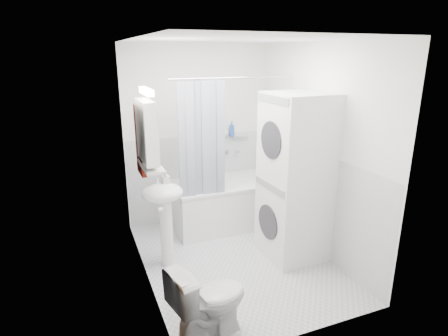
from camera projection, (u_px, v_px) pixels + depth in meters
name	position (u px, v px, depth m)	size (l,w,h in m)	color
floor	(236.00, 260.00, 4.30)	(2.60, 2.60, 0.00)	silver
room_walls	(237.00, 133.00, 3.86)	(2.60, 2.60, 2.60)	white
wainscot	(226.00, 202.00, 4.38)	(1.98, 2.58, 2.58)	white
door	(160.00, 210.00, 3.18)	(0.05, 2.00, 2.00)	brown
bathtub	(232.00, 200.00, 5.13)	(1.63, 0.77, 0.62)	white
tub_spout	(236.00, 151.00, 5.32)	(0.04, 0.04, 0.12)	silver
curtain_rod	(244.00, 78.00, 4.36)	(0.02, 0.02, 1.81)	silver
shower_curtain	(202.00, 144.00, 4.39)	(0.55, 0.02, 1.45)	#132145
sink	(164.00, 206.00, 4.01)	(0.44, 0.37, 1.04)	white
medicine_cabinet	(147.00, 130.00, 3.60)	(0.13, 0.50, 0.71)	white
shelf	(151.00, 166.00, 3.71)	(0.18, 0.54, 0.03)	silver
shower_caddy	(240.00, 136.00, 5.27)	(0.22, 0.06, 0.02)	silver
towel	(140.00, 139.00, 3.85)	(0.07, 0.30, 0.74)	#5C100B
washer_dryer	(296.00, 178.00, 4.17)	(0.69, 0.68, 1.88)	white
toilet	(209.00, 301.00, 3.07)	(0.37, 0.67, 0.65)	white
soap_pump	(166.00, 183.00, 3.99)	(0.08, 0.17, 0.08)	gray
shelf_bottle	(154.00, 165.00, 3.57)	(0.07, 0.18, 0.07)	gray
shelf_cup	(148.00, 157.00, 3.80)	(0.10, 0.09, 0.10)	gray
shampoo_a	(224.00, 132.00, 5.16)	(0.13, 0.17, 0.13)	gray
shampoo_b	(232.00, 133.00, 5.21)	(0.08, 0.21, 0.08)	#2955A6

